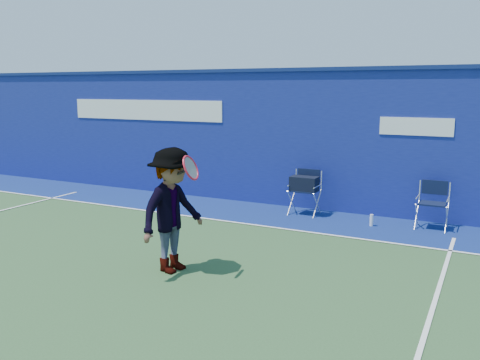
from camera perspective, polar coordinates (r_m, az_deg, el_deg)
The scene contains 8 objects.
ground at distance 7.90m, azimuth -14.88°, elevation -9.65°, with size 80.00×80.00×0.00m, color #2E502B.
stadium_wall at distance 11.87m, azimuth 1.65°, elevation 4.98°, with size 24.00×0.50×3.08m.
out_of_bounds_strip at distance 11.15m, azimuth -0.78°, elevation -3.43°, with size 24.00×1.80×0.01m, color navy.
court_lines at distance 8.32m, azimuth -12.12°, elevation -8.40°, with size 24.00×12.00×0.01m.
directors_chair_left at distance 10.81m, azimuth 7.25°, elevation -1.82°, with size 0.57×0.51×0.95m.
directors_chair_right at distance 10.33m, azimuth 20.73°, elevation -3.61°, with size 0.54×0.48×0.90m.
water_bottle at distance 10.19m, azimuth 14.55°, elevation -4.41°, with size 0.07×0.07×0.24m, color white.
tennis_player at distance 7.39m, azimuth -7.59°, elevation -3.38°, with size 0.94×1.26×1.82m.
Camera 1 is at (5.01, -5.50, 2.65)m, focal length 38.00 mm.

